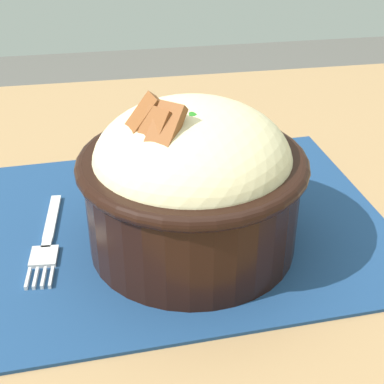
% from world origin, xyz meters
% --- Properties ---
extents(table, '(1.28, 0.83, 0.77)m').
position_xyz_m(table, '(0.00, 0.00, 0.69)').
color(table, '#99754C').
rests_on(table, ground_plane).
extents(placemat, '(0.45, 0.30, 0.00)m').
position_xyz_m(placemat, '(-0.04, -0.03, 0.77)').
color(placemat, navy).
rests_on(placemat, table).
extents(bowl, '(0.22, 0.22, 0.14)m').
position_xyz_m(bowl, '(-0.08, -0.00, 0.83)').
color(bowl, black).
rests_on(bowl, placemat).
extents(fork, '(0.03, 0.13, 0.00)m').
position_xyz_m(fork, '(0.04, -0.02, 0.77)').
color(fork, silver).
rests_on(fork, placemat).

